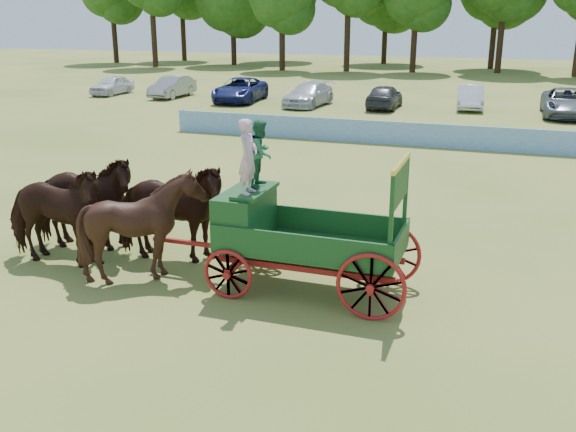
% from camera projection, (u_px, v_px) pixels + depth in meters
% --- Properties ---
extents(ground, '(160.00, 160.00, 0.00)m').
position_uv_depth(ground, '(383.00, 333.00, 11.97)').
color(ground, olive).
rests_on(ground, ground).
extents(horse_lead_left, '(2.98, 1.47, 2.46)m').
position_uv_depth(horse_lead_left, '(53.00, 215.00, 14.87)').
color(horse_lead_left, black).
rests_on(horse_lead_left, ground).
extents(horse_lead_right, '(3.11, 1.83, 2.46)m').
position_uv_depth(horse_lead_right, '(83.00, 203.00, 15.86)').
color(horse_lead_right, black).
rests_on(horse_lead_right, ground).
extents(horse_wheel_left, '(2.48, 2.27, 2.47)m').
position_uv_depth(horse_wheel_left, '(143.00, 226.00, 14.11)').
color(horse_wheel_left, black).
rests_on(horse_wheel_left, ground).
extents(horse_wheel_right, '(3.07, 1.71, 2.46)m').
position_uv_depth(horse_wheel_right, '(168.00, 212.00, 15.10)').
color(horse_wheel_right, black).
rests_on(horse_wheel_right, ground).
extents(farm_dray, '(6.00, 2.00, 3.69)m').
position_uv_depth(farm_dray, '(279.00, 217.00, 13.58)').
color(farm_dray, '#A62110').
rests_on(farm_dray, ground).
extents(sponsor_banner, '(26.00, 0.08, 1.05)m').
position_uv_depth(sponsor_banner, '(441.00, 136.00, 28.32)').
color(sponsor_banner, '#1F5EAA').
rests_on(sponsor_banner, ground).
extents(parked_cars, '(58.02, 7.73, 1.62)m').
position_uv_depth(parked_cars, '(552.00, 102.00, 37.28)').
color(parked_cars, silver).
rests_on(parked_cars, ground).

